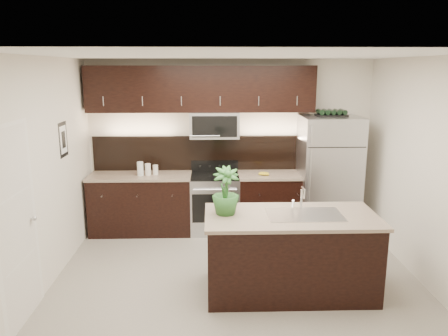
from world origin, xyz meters
The scene contains 12 objects.
ground centered at (0.00, 0.00, 0.00)m, with size 4.50×4.50×0.00m, color gray.
room_walls centered at (-0.11, -0.04, 1.70)m, with size 4.52×4.02×2.71m.
counter_run centered at (-0.46, 1.69, 0.47)m, with size 3.51×0.65×0.94m.
upper_fixtures centered at (-0.43, 1.84, 2.14)m, with size 3.49×0.40×1.66m.
island centered at (0.60, -0.28, 0.47)m, with size 1.96×0.96×0.94m.
sink_faucet centered at (0.75, -0.27, 0.96)m, with size 0.84×0.50×0.28m.
refrigerator centered at (1.52, 1.63, 0.92)m, with size 0.89×0.80×1.84m, color #B2B2B7.
wine_rack centered at (1.52, 1.63, 1.89)m, with size 0.46×0.28×0.11m.
plant centered at (-0.15, -0.22, 1.21)m, with size 0.30×0.30×0.54m, color #2A5F26.
canisters centered at (-1.32, 1.66, 1.03)m, with size 0.32×0.14×0.21m.
french_press centered at (1.14, 1.64, 1.05)m, with size 0.10×0.10×0.29m.
bananas centered at (0.47, 1.61, 0.97)m, with size 0.17×0.13×0.05m, color gold.
Camera 1 is at (-0.31, -4.95, 2.57)m, focal length 35.00 mm.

